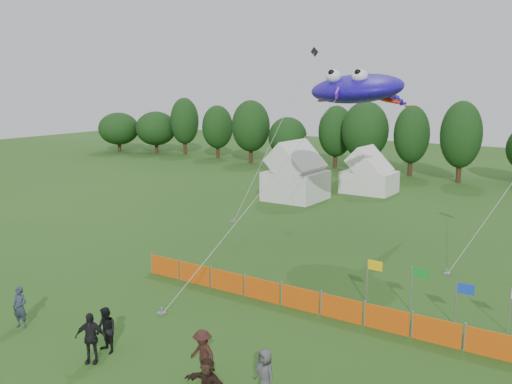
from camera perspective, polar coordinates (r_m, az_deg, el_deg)
The scene contains 15 objects.
ground at distance 21.93m, azimuth -9.12°, elevation -16.01°, with size 160.00×160.00×0.00m, color #234C16.
treeline at distance 60.55m, azimuth 22.41°, elevation 4.69°, with size 104.57×8.78×8.36m.
tent_left at distance 48.62m, azimuth 4.00°, elevation 1.59°, with size 4.56×4.56×4.02m.
tent_right at distance 52.64m, azimuth 11.27°, elevation 1.66°, with size 4.53×3.62×3.20m.
barrier_fence at distance 25.61m, azimuth 4.41°, elevation -10.60°, with size 17.90×0.06×1.00m.
flag_row at distance 25.05m, azimuth 21.95°, elevation -9.91°, with size 10.73×0.69×2.04m.
spectator_a at distance 25.56m, azimuth -22.52°, elevation -10.60°, with size 0.63×0.41×1.73m, color #293144.
spectator_b at distance 22.36m, azimuth -14.75°, elevation -13.24°, with size 0.84×0.66×1.73m, color black.
spectator_c at distance 20.02m, azimuth -5.37°, elevation -15.87°, with size 1.13×0.65×1.74m, color #331914.
spectator_d at distance 21.76m, azimuth -16.24°, elevation -13.82°, with size 1.10×0.46×1.87m, color black.
spectator_e at distance 18.84m, azimuth 0.91°, elevation -17.76°, with size 0.82×0.53×1.68m, color #454549.
spectator_f at distance 18.42m, azimuth -4.89°, elevation -18.56°, with size 1.53×0.49×1.65m, color black.
stingray_kite at distance 35.74m, azimuth 10.36°, elevation 10.12°, with size 8.24×24.23×10.71m.
small_kite_white at distance 33.83m, azimuth 24.06°, elevation 0.54°, with size 3.54×5.39×6.48m.
small_kite_dark at distance 43.77m, azimuth 2.45°, elevation 6.87°, with size 1.94×9.49×12.68m.
Camera 1 is at (13.51, -14.16, 9.87)m, focal length 40.00 mm.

